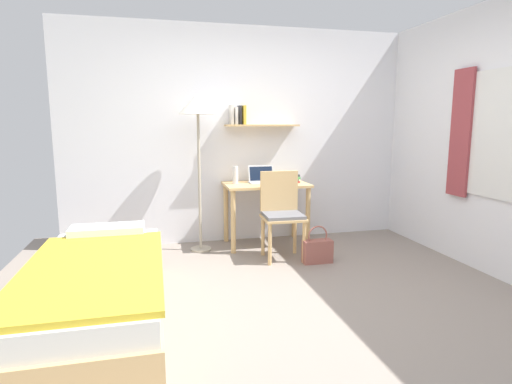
{
  "coord_description": "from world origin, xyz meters",
  "views": [
    {
      "loc": [
        -1.1,
        -3.03,
        1.45
      ],
      "look_at": [
        -0.24,
        0.51,
        0.85
      ],
      "focal_mm": 29.24,
      "sensor_mm": 36.0,
      "label": 1
    }
  ],
  "objects_px": {
    "bed": "(98,291)",
    "laptop": "(262,178)",
    "standing_lamp": "(198,112)",
    "handbag": "(317,250)",
    "desk_chair": "(282,211)",
    "desk": "(266,195)",
    "water_bottle": "(235,175)",
    "book_stack": "(290,178)"
  },
  "relations": [
    {
      "from": "laptop",
      "to": "handbag",
      "type": "height_order",
      "value": "laptop"
    },
    {
      "from": "desk_chair",
      "to": "handbag",
      "type": "bearing_deg",
      "value": -40.33
    },
    {
      "from": "bed",
      "to": "standing_lamp",
      "type": "distance_m",
      "value": 2.28
    },
    {
      "from": "desk",
      "to": "desk_chair",
      "type": "bearing_deg",
      "value": -85.41
    },
    {
      "from": "desk_chair",
      "to": "laptop",
      "type": "height_order",
      "value": "laptop"
    },
    {
      "from": "bed",
      "to": "desk",
      "type": "distance_m",
      "value": 2.41
    },
    {
      "from": "desk_chair",
      "to": "water_bottle",
      "type": "distance_m",
      "value": 0.78
    },
    {
      "from": "desk",
      "to": "desk_chair",
      "type": "distance_m",
      "value": 0.52
    },
    {
      "from": "laptop",
      "to": "book_stack",
      "type": "bearing_deg",
      "value": -6.66
    },
    {
      "from": "handbag",
      "to": "standing_lamp",
      "type": "bearing_deg",
      "value": 147.56
    },
    {
      "from": "desk_chair",
      "to": "book_stack",
      "type": "distance_m",
      "value": 0.66
    },
    {
      "from": "desk_chair",
      "to": "book_stack",
      "type": "xyz_separation_m",
      "value": [
        0.27,
        0.53,
        0.28
      ]
    },
    {
      "from": "bed",
      "to": "handbag",
      "type": "distance_m",
      "value": 2.25
    },
    {
      "from": "desk_chair",
      "to": "water_bottle",
      "type": "bearing_deg",
      "value": 124.26
    },
    {
      "from": "standing_lamp",
      "to": "handbag",
      "type": "relative_size",
      "value": 4.44
    },
    {
      "from": "bed",
      "to": "water_bottle",
      "type": "xyz_separation_m",
      "value": [
        1.36,
        1.72,
        0.61
      ]
    },
    {
      "from": "desk",
      "to": "book_stack",
      "type": "height_order",
      "value": "book_stack"
    },
    {
      "from": "desk_chair",
      "to": "laptop",
      "type": "xyz_separation_m",
      "value": [
        -0.08,
        0.57,
        0.28
      ]
    },
    {
      "from": "desk_chair",
      "to": "standing_lamp",
      "type": "xyz_separation_m",
      "value": [
        -0.83,
        0.46,
        1.06
      ]
    },
    {
      "from": "desk",
      "to": "water_bottle",
      "type": "xyz_separation_m",
      "value": [
        -0.36,
        0.07,
        0.25
      ]
    },
    {
      "from": "standing_lamp",
      "to": "desk",
      "type": "bearing_deg",
      "value": 3.7
    },
    {
      "from": "desk_chair",
      "to": "water_bottle",
      "type": "relative_size",
      "value": 4.55
    },
    {
      "from": "desk",
      "to": "water_bottle",
      "type": "bearing_deg",
      "value": 169.09
    },
    {
      "from": "bed",
      "to": "laptop",
      "type": "height_order",
      "value": "laptop"
    },
    {
      "from": "bed",
      "to": "handbag",
      "type": "height_order",
      "value": "bed"
    },
    {
      "from": "desk_chair",
      "to": "standing_lamp",
      "type": "bearing_deg",
      "value": 150.96
    },
    {
      "from": "standing_lamp",
      "to": "book_stack",
      "type": "distance_m",
      "value": 1.35
    },
    {
      "from": "desk_chair",
      "to": "laptop",
      "type": "relative_size",
      "value": 2.96
    },
    {
      "from": "desk",
      "to": "handbag",
      "type": "relative_size",
      "value": 2.46
    },
    {
      "from": "standing_lamp",
      "to": "water_bottle",
      "type": "xyz_separation_m",
      "value": [
        0.44,
        0.12,
        -0.72
      ]
    },
    {
      "from": "desk",
      "to": "bed",
      "type": "bearing_deg",
      "value": -135.93
    },
    {
      "from": "desk_chair",
      "to": "handbag",
      "type": "distance_m",
      "value": 0.56
    },
    {
      "from": "bed",
      "to": "laptop",
      "type": "distance_m",
      "value": 2.46
    },
    {
      "from": "desk",
      "to": "handbag",
      "type": "distance_m",
      "value": 0.98
    },
    {
      "from": "standing_lamp",
      "to": "handbag",
      "type": "distance_m",
      "value": 1.98
    },
    {
      "from": "water_bottle",
      "to": "book_stack",
      "type": "xyz_separation_m",
      "value": [
        0.67,
        -0.05,
        -0.05
      ]
    },
    {
      "from": "desk",
      "to": "standing_lamp",
      "type": "relative_size",
      "value": 0.55
    },
    {
      "from": "bed",
      "to": "book_stack",
      "type": "height_order",
      "value": "book_stack"
    },
    {
      "from": "desk",
      "to": "book_stack",
      "type": "xyz_separation_m",
      "value": [
        0.31,
        0.02,
        0.19
      ]
    },
    {
      "from": "bed",
      "to": "desk",
      "type": "relative_size",
      "value": 2.08
    },
    {
      "from": "book_stack",
      "to": "handbag",
      "type": "height_order",
      "value": "book_stack"
    },
    {
      "from": "book_stack",
      "to": "handbag",
      "type": "bearing_deg",
      "value": -86.91
    }
  ]
}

